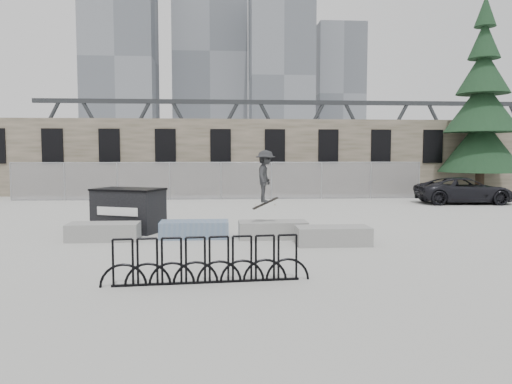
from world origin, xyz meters
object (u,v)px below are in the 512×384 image
(planter_far_left, at_px, (104,231))
(planter_center_right, at_px, (273,229))
(planter_offset, at_px, (333,235))
(skateboarder, at_px, (265,176))
(spruce_tree, at_px, (482,114))
(planter_center_left, at_px, (194,229))
(suv, at_px, (464,190))
(bike_rack, at_px, (207,261))
(dumpster, at_px, (129,210))

(planter_far_left, distance_m, planter_center_right, 4.89)
(planter_center_right, relative_size, planter_offset, 1.00)
(planter_offset, distance_m, skateboarder, 2.57)
(planter_far_left, relative_size, spruce_tree, 0.17)
(skateboarder, bearing_deg, spruce_tree, -32.28)
(planter_center_left, bearing_deg, suv, 35.37)
(planter_far_left, bearing_deg, bike_rack, -58.19)
(dumpster, distance_m, suv, 16.91)
(planter_center_right, bearing_deg, planter_far_left, -179.93)
(planter_center_left, distance_m, bike_rack, 5.23)
(planter_center_right, relative_size, suv, 0.43)
(planter_center_left, relative_size, bike_rack, 0.50)
(spruce_tree, bearing_deg, planter_center_left, -139.95)
(planter_center_right, distance_m, suv, 14.10)
(planter_far_left, relative_size, planter_center_right, 1.00)
(planter_offset, bearing_deg, skateboarder, 149.36)
(dumpster, distance_m, bike_rack, 7.07)
(planter_far_left, relative_size, suv, 0.43)
(planter_center_left, distance_m, dumpster, 2.56)
(planter_center_left, xyz_separation_m, dumpster, (-2.14, 1.34, 0.43))
(planter_far_left, distance_m, suv, 18.06)
(bike_rack, bearing_deg, planter_center_left, 95.60)
(planter_center_right, height_order, dumpster, dumpster)
(planter_center_left, relative_size, spruce_tree, 0.17)
(planter_offset, xyz_separation_m, skateboarder, (-1.76, 1.04, 1.56))
(planter_center_right, xyz_separation_m, planter_offset, (1.52, -1.18, 0.00))
(dumpster, bearing_deg, planter_offset, -2.00)
(planter_center_right, xyz_separation_m, bike_rack, (-1.80, -4.99, 0.17))
(planter_center_left, distance_m, suv, 15.78)
(planter_center_left, bearing_deg, planter_far_left, -175.11)
(planter_far_left, distance_m, bike_rack, 5.87)
(planter_center_left, bearing_deg, skateboarder, -9.63)
(skateboarder, bearing_deg, bike_rack, 175.07)
(planter_offset, bearing_deg, bike_rack, -131.09)
(dumpster, bearing_deg, skateboarder, 0.71)
(suv, xyz_separation_m, skateboarder, (-10.79, -9.48, 1.18))
(planter_far_left, relative_size, dumpster, 0.82)
(planter_far_left, xyz_separation_m, planter_center_right, (4.89, 0.01, 0.00))
(dumpster, bearing_deg, bike_rack, -45.34)
(planter_center_right, relative_size, skateboarder, 1.17)
(planter_offset, bearing_deg, planter_center_left, 160.02)
(planter_center_right, distance_m, spruce_tree, 19.77)
(suv, bearing_deg, dumpster, 120.77)
(planter_offset, distance_m, bike_rack, 5.06)
(bike_rack, bearing_deg, dumpster, 112.06)
(bike_rack, relative_size, skateboarder, 2.35)
(planter_center_right, bearing_deg, dumpster, 160.73)
(planter_offset, height_order, dumpster, dumpster)
(spruce_tree, bearing_deg, planter_far_left, -143.67)
(spruce_tree, bearing_deg, skateboarder, -135.23)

